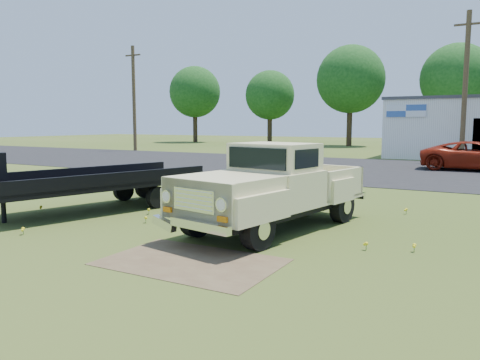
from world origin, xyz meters
name	(u,v)px	position (x,y,z in m)	size (l,w,h in m)	color
ground	(212,222)	(0.00, 0.00, 0.00)	(140.00, 140.00, 0.00)	#384B18
asphalt_lot	(366,169)	(0.00, 15.00, 0.00)	(90.00, 14.00, 0.02)	black
dirt_patch_a	(191,262)	(1.50, -3.00, 0.00)	(3.00, 2.00, 0.01)	brown
dirt_patch_b	(218,196)	(-2.00, 3.50, 0.00)	(2.20, 1.60, 0.01)	brown
utility_pole_west	(134,98)	(-22.00, 22.00, 4.60)	(1.60, 0.30, 9.00)	#463220
utility_pole_mid	(465,86)	(4.00, 22.00, 4.60)	(1.60, 0.30, 9.00)	#463220
treeline_a	(195,92)	(-28.00, 40.00, 6.30)	(6.40, 6.40, 9.52)	#342617
treeline_b	(270,95)	(-18.00, 41.00, 5.67)	(5.76, 5.76, 8.57)	#342617
treeline_c	(351,79)	(-8.00, 39.50, 6.93)	(7.04, 7.04, 10.47)	#342617
treeline_d	(456,79)	(2.00, 40.50, 6.62)	(6.72, 6.72, 10.00)	#342617
vintage_pickup_truck	(274,186)	(1.66, 0.03, 0.98)	(2.09, 5.38, 1.95)	#C1BC81
flatbed_trailer	(96,179)	(-3.60, -0.22, 0.87)	(2.13, 6.38, 1.74)	black
red_pickup	(476,156)	(5.01, 16.90, 0.73)	(2.42, 5.25, 1.46)	maroon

